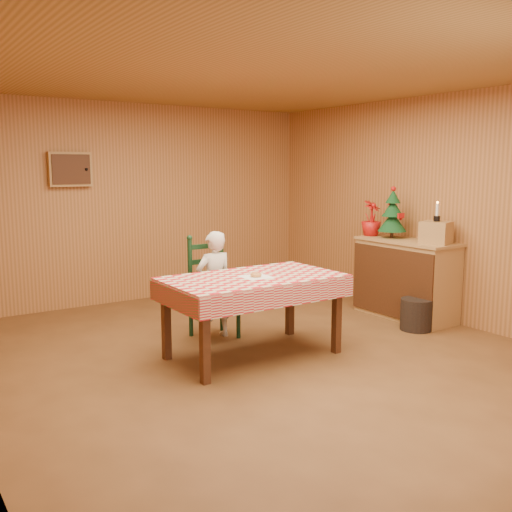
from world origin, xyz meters
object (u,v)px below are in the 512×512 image
at_px(seated_child, 214,285).
at_px(crate, 436,233).
at_px(shelf_unit, 406,279).
at_px(dining_table, 253,285).
at_px(ladder_chair, 212,289).
at_px(christmas_tree, 393,215).
at_px(storage_bin, 416,314).

distance_m(seated_child, crate, 2.54).
bearing_deg(shelf_unit, dining_table, -175.83).
relative_size(dining_table, seated_child, 1.47).
distance_m(ladder_chair, shelf_unit, 2.37).
xyz_separation_m(seated_child, christmas_tree, (2.30, -0.31, 0.65)).
bearing_deg(dining_table, crate, -5.80).
relative_size(shelf_unit, christmas_tree, 2.00).
xyz_separation_m(dining_table, christmas_tree, (2.30, 0.42, 0.52)).
height_order(seated_child, crate, crate).
relative_size(dining_table, christmas_tree, 2.67).
height_order(dining_table, seated_child, seated_child).
height_order(crate, christmas_tree, christmas_tree).
bearing_deg(storage_bin, dining_table, 172.04).
distance_m(ladder_chair, seated_child, 0.08).
bearing_deg(dining_table, ladder_chair, 90.00).
height_order(shelf_unit, christmas_tree, christmas_tree).
height_order(ladder_chair, shelf_unit, ladder_chair).
bearing_deg(crate, ladder_chair, 156.04).
xyz_separation_m(dining_table, storage_bin, (1.98, -0.28, -0.51)).
bearing_deg(dining_table, christmas_tree, 10.28).
height_order(dining_table, crate, crate).
relative_size(ladder_chair, shelf_unit, 0.87).
height_order(dining_table, christmas_tree, christmas_tree).
relative_size(seated_child, crate, 3.75).
height_order(crate, storage_bin, crate).
bearing_deg(ladder_chair, dining_table, -90.00).
xyz_separation_m(ladder_chair, crate, (2.30, -1.02, 0.55)).
distance_m(ladder_chair, storage_bin, 2.27).
bearing_deg(crate, dining_table, 174.20).
bearing_deg(christmas_tree, storage_bin, -114.73).
bearing_deg(crate, seated_child, 157.24).
relative_size(shelf_unit, storage_bin, 3.57).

